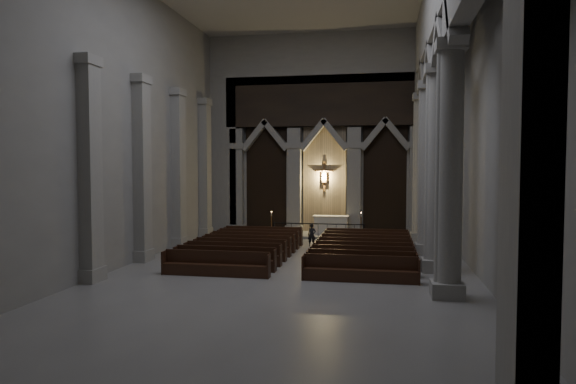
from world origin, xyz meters
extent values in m
plane|color=gray|center=(0.00, 0.00, 0.00)|extent=(24.00, 24.00, 0.00)
cube|color=gray|center=(0.00, 12.00, 6.00)|extent=(14.00, 0.10, 12.00)
cube|color=gray|center=(0.00, -12.00, 6.00)|extent=(14.00, 0.10, 12.00)
cube|color=gray|center=(-7.00, 0.00, 6.00)|extent=(0.10, 24.00, 12.00)
cube|color=gray|center=(7.00, 0.00, 6.00)|extent=(0.10, 24.00, 12.00)
cube|color=#98968E|center=(-5.40, 11.50, 3.20)|extent=(0.80, 0.50, 6.40)
cube|color=#98968E|center=(-5.40, 11.50, 0.25)|extent=(1.05, 0.70, 0.50)
cube|color=#98968E|center=(-5.40, 11.50, 5.35)|extent=(1.00, 0.65, 0.35)
cube|color=#98968E|center=(-1.80, 11.50, 3.20)|extent=(0.80, 0.50, 6.40)
cube|color=#98968E|center=(-1.80, 11.50, 0.25)|extent=(1.05, 0.70, 0.50)
cube|color=#98968E|center=(-1.80, 11.50, 5.35)|extent=(1.00, 0.65, 0.35)
cube|color=#98968E|center=(1.80, 11.50, 3.20)|extent=(0.80, 0.50, 6.40)
cube|color=#98968E|center=(1.80, 11.50, 0.25)|extent=(1.05, 0.70, 0.50)
cube|color=#98968E|center=(1.80, 11.50, 5.35)|extent=(1.00, 0.65, 0.35)
cube|color=#98968E|center=(5.40, 11.50, 3.20)|extent=(0.80, 0.50, 6.40)
cube|color=#98968E|center=(5.40, 11.50, 0.25)|extent=(1.05, 0.70, 0.50)
cube|color=#98968E|center=(5.40, 11.50, 5.35)|extent=(1.00, 0.65, 0.35)
cube|color=black|center=(-3.60, 11.85, 3.50)|extent=(2.60, 0.15, 7.00)
cube|color=tan|center=(0.00, 11.85, 3.50)|extent=(2.60, 0.15, 7.00)
cube|color=black|center=(3.60, 11.85, 3.50)|extent=(2.60, 0.15, 7.00)
cube|color=black|center=(0.00, 11.50, 8.00)|extent=(12.00, 0.50, 3.00)
cube|color=#98968E|center=(-6.20, 11.50, 4.50)|extent=(1.60, 0.50, 9.00)
cube|color=#98968E|center=(6.20, 11.50, 4.50)|extent=(1.60, 0.50, 9.00)
cube|color=#98968E|center=(0.00, 11.50, 10.50)|extent=(14.00, 0.50, 3.00)
plane|color=#E4A866|center=(0.00, 11.82, 3.50)|extent=(1.50, 0.00, 1.50)
cube|color=brown|center=(0.00, 11.73, 3.50)|extent=(0.13, 0.08, 1.80)
cube|color=brown|center=(0.00, 11.73, 3.85)|extent=(1.10, 0.08, 0.13)
cube|color=tan|center=(0.00, 11.67, 3.45)|extent=(0.26, 0.10, 0.60)
sphere|color=tan|center=(0.00, 11.67, 3.85)|extent=(0.17, 0.17, 0.17)
cylinder|color=tan|center=(-0.26, 11.67, 3.82)|extent=(0.45, 0.08, 0.08)
cylinder|color=tan|center=(0.26, 11.67, 3.82)|extent=(0.45, 0.08, 0.08)
cube|color=#98968E|center=(5.50, 9.50, 0.25)|extent=(1.00, 1.00, 0.50)
cylinder|color=#98968E|center=(5.50, 9.50, 4.00)|extent=(0.70, 0.70, 7.50)
cube|color=#98968E|center=(5.50, 9.50, 7.85)|extent=(0.95, 0.95, 0.35)
cube|color=#98968E|center=(5.50, 5.50, 0.25)|extent=(1.00, 1.00, 0.50)
cylinder|color=#98968E|center=(5.50, 5.50, 4.00)|extent=(0.70, 0.70, 7.50)
cube|color=#98968E|center=(5.50, 5.50, 7.85)|extent=(0.95, 0.95, 0.35)
cube|color=#98968E|center=(5.50, 1.50, 0.25)|extent=(1.00, 1.00, 0.50)
cylinder|color=#98968E|center=(5.50, 1.50, 4.00)|extent=(0.70, 0.70, 7.50)
cube|color=#98968E|center=(5.50, 1.50, 7.85)|extent=(0.95, 0.95, 0.35)
cube|color=#98968E|center=(5.50, -2.50, 0.25)|extent=(1.00, 1.00, 0.50)
cylinder|color=#98968E|center=(5.50, -2.50, 4.00)|extent=(0.70, 0.70, 7.50)
cube|color=#98968E|center=(5.50, -2.50, 7.85)|extent=(0.95, 0.95, 0.35)
cube|color=#98968E|center=(5.50, 11.40, 4.60)|extent=(0.55, 1.20, 9.20)
cube|color=#98968E|center=(5.50, -11.40, 4.60)|extent=(0.55, 1.20, 9.20)
cube|color=#98968E|center=(-6.75, 9.50, 0.25)|extent=(0.60, 1.00, 0.50)
cube|color=#98968E|center=(-6.75, 9.50, 4.00)|extent=(0.50, 0.80, 7.50)
cube|color=#98968E|center=(-6.75, 9.50, 7.85)|extent=(0.60, 1.00, 0.35)
cube|color=#98968E|center=(-6.75, 5.50, 0.25)|extent=(0.60, 1.00, 0.50)
cube|color=#98968E|center=(-6.75, 5.50, 4.00)|extent=(0.50, 0.80, 7.50)
cube|color=#98968E|center=(-6.75, 5.50, 7.85)|extent=(0.60, 1.00, 0.35)
cube|color=#98968E|center=(-6.75, 1.50, 0.25)|extent=(0.60, 1.00, 0.50)
cube|color=#98968E|center=(-6.75, 1.50, 4.00)|extent=(0.50, 0.80, 7.50)
cube|color=#98968E|center=(-6.75, 1.50, 7.85)|extent=(0.60, 1.00, 0.35)
cube|color=#98968E|center=(-6.75, -2.50, 0.25)|extent=(0.60, 1.00, 0.50)
cube|color=#98968E|center=(-6.75, -2.50, 4.00)|extent=(0.50, 0.80, 7.50)
cube|color=#98968E|center=(-6.75, -2.50, 7.85)|extent=(0.60, 1.00, 0.35)
cube|color=#98968E|center=(0.00, 10.60, 0.07)|extent=(8.50, 2.60, 0.15)
cube|color=beige|center=(0.51, 10.77, 0.66)|extent=(1.93, 0.75, 1.02)
cube|color=white|center=(0.51, 10.77, 1.19)|extent=(2.09, 0.84, 0.04)
cube|color=black|center=(0.00, 8.80, 0.95)|extent=(4.98, 0.05, 0.05)
cube|color=black|center=(-2.49, 8.80, 0.50)|extent=(0.09, 0.09, 1.00)
cube|color=black|center=(2.49, 8.80, 0.50)|extent=(0.09, 0.09, 1.00)
cylinder|color=black|center=(-1.99, 8.80, 0.47)|extent=(0.02, 0.02, 0.92)
cylinder|color=black|center=(-1.50, 8.80, 0.47)|extent=(0.02, 0.02, 0.92)
cylinder|color=black|center=(-1.00, 8.80, 0.47)|extent=(0.02, 0.02, 0.92)
cylinder|color=black|center=(-0.50, 8.80, 0.47)|extent=(0.02, 0.02, 0.92)
cylinder|color=black|center=(0.00, 8.80, 0.47)|extent=(0.02, 0.02, 0.92)
cylinder|color=black|center=(0.50, 8.80, 0.47)|extent=(0.02, 0.02, 0.92)
cylinder|color=black|center=(1.00, 8.80, 0.47)|extent=(0.02, 0.02, 0.92)
cylinder|color=black|center=(1.50, 8.80, 0.47)|extent=(0.02, 0.02, 0.92)
cylinder|color=black|center=(1.99, 8.80, 0.47)|extent=(0.02, 0.02, 0.92)
cylinder|color=#A97134|center=(-2.76, 9.39, 0.03)|extent=(0.26, 0.26, 0.05)
cylinder|color=#A97134|center=(-2.76, 9.39, 0.65)|extent=(0.04, 0.04, 1.25)
cylinder|color=#A97134|center=(-2.76, 9.39, 1.28)|extent=(0.13, 0.13, 0.02)
cylinder|color=beige|center=(-2.76, 9.39, 1.39)|extent=(0.05, 0.05, 0.22)
sphere|color=#E1904F|center=(-2.76, 9.39, 1.52)|extent=(0.05, 0.05, 0.05)
cylinder|color=#A97134|center=(2.33, 9.28, 0.03)|extent=(0.27, 0.27, 0.06)
cylinder|color=#A97134|center=(2.33, 9.28, 0.66)|extent=(0.04, 0.04, 1.27)
cylinder|color=#A97134|center=(2.33, 9.28, 1.30)|extent=(0.13, 0.13, 0.02)
cylinder|color=beige|center=(2.33, 9.28, 1.42)|extent=(0.05, 0.05, 0.22)
sphere|color=#E1904F|center=(2.33, 9.28, 1.55)|extent=(0.05, 0.05, 0.05)
cube|color=black|center=(-2.70, 7.00, 0.22)|extent=(4.12, 0.39, 0.44)
cube|color=black|center=(-2.70, 7.19, 0.69)|extent=(4.12, 0.07, 0.49)
cube|color=black|center=(-4.76, 7.00, 0.44)|extent=(0.06, 0.44, 0.88)
cube|color=black|center=(-0.64, 7.00, 0.44)|extent=(0.06, 0.44, 0.88)
cube|color=black|center=(2.70, 7.00, 0.22)|extent=(4.12, 0.39, 0.44)
cube|color=black|center=(2.70, 7.19, 0.69)|extent=(4.12, 0.07, 0.49)
cube|color=black|center=(0.64, 7.00, 0.44)|extent=(0.06, 0.44, 0.88)
cube|color=black|center=(4.76, 7.00, 0.44)|extent=(0.06, 0.44, 0.88)
cube|color=black|center=(-2.70, 5.88, 0.22)|extent=(4.12, 0.39, 0.44)
cube|color=black|center=(-2.70, 6.07, 0.69)|extent=(4.12, 0.07, 0.49)
cube|color=black|center=(-4.76, 5.88, 0.44)|extent=(0.06, 0.44, 0.88)
cube|color=black|center=(-0.64, 5.88, 0.44)|extent=(0.06, 0.44, 0.88)
cube|color=black|center=(2.70, 5.88, 0.22)|extent=(4.12, 0.39, 0.44)
cube|color=black|center=(2.70, 6.07, 0.69)|extent=(4.12, 0.07, 0.49)
cube|color=black|center=(0.64, 5.88, 0.44)|extent=(0.06, 0.44, 0.88)
cube|color=black|center=(4.76, 5.88, 0.44)|extent=(0.06, 0.44, 0.88)
cube|color=black|center=(-2.70, 4.77, 0.22)|extent=(4.12, 0.39, 0.44)
cube|color=black|center=(-2.70, 4.95, 0.69)|extent=(4.12, 0.07, 0.49)
cube|color=black|center=(-4.76, 4.77, 0.44)|extent=(0.06, 0.44, 0.88)
cube|color=black|center=(-0.64, 4.77, 0.44)|extent=(0.06, 0.44, 0.88)
cube|color=black|center=(2.70, 4.77, 0.22)|extent=(4.12, 0.39, 0.44)
cube|color=black|center=(2.70, 4.95, 0.69)|extent=(4.12, 0.07, 0.49)
cube|color=black|center=(0.64, 4.77, 0.44)|extent=(0.06, 0.44, 0.88)
cube|color=black|center=(4.76, 4.77, 0.44)|extent=(0.06, 0.44, 0.88)
cube|color=black|center=(-2.70, 3.65, 0.22)|extent=(4.12, 0.39, 0.44)
cube|color=black|center=(-2.70, 3.84, 0.69)|extent=(4.12, 0.07, 0.49)
cube|color=black|center=(-4.76, 3.65, 0.44)|extent=(0.06, 0.44, 0.88)
cube|color=black|center=(-0.64, 3.65, 0.44)|extent=(0.06, 0.44, 0.88)
cube|color=black|center=(2.70, 3.65, 0.22)|extent=(4.12, 0.39, 0.44)
cube|color=black|center=(2.70, 3.84, 0.69)|extent=(4.12, 0.07, 0.49)
cube|color=black|center=(0.64, 3.65, 0.44)|extent=(0.06, 0.44, 0.88)
cube|color=black|center=(4.76, 3.65, 0.44)|extent=(0.06, 0.44, 0.88)
cube|color=black|center=(-2.70, 2.53, 0.22)|extent=(4.12, 0.39, 0.44)
cube|color=black|center=(-2.70, 2.72, 0.69)|extent=(4.12, 0.07, 0.49)
cube|color=black|center=(-4.76, 2.53, 0.44)|extent=(0.06, 0.44, 0.88)
cube|color=black|center=(-0.64, 2.53, 0.44)|extent=(0.06, 0.44, 0.88)
cube|color=black|center=(2.70, 2.53, 0.22)|extent=(4.12, 0.39, 0.44)
cube|color=black|center=(2.70, 2.72, 0.69)|extent=(4.12, 0.07, 0.49)
cube|color=black|center=(0.64, 2.53, 0.44)|extent=(0.06, 0.44, 0.88)
cube|color=black|center=(4.76, 2.53, 0.44)|extent=(0.06, 0.44, 0.88)
cube|color=black|center=(-2.70, 1.42, 0.22)|extent=(4.12, 0.39, 0.44)
cube|color=black|center=(-2.70, 1.60, 0.69)|extent=(4.12, 0.07, 0.49)
cube|color=black|center=(-4.76, 1.42, 0.44)|extent=(0.06, 0.44, 0.88)
cube|color=black|center=(-0.64, 1.42, 0.44)|extent=(0.06, 0.44, 0.88)
cube|color=black|center=(2.70, 1.42, 0.22)|extent=(4.12, 0.39, 0.44)
cube|color=black|center=(2.70, 1.60, 0.69)|extent=(4.12, 0.07, 0.49)
cube|color=black|center=(0.64, 1.42, 0.44)|extent=(0.06, 0.44, 0.88)
cube|color=black|center=(4.76, 1.42, 0.44)|extent=(0.06, 0.44, 0.88)
cube|color=black|center=(-2.70, 0.30, 0.22)|extent=(4.12, 0.39, 0.44)
cube|color=black|center=(-2.70, 0.49, 0.69)|extent=(4.12, 0.07, 0.49)
cube|color=black|center=(-4.76, 0.30, 0.44)|extent=(0.06, 0.44, 0.88)
cube|color=black|center=(-0.64, 0.30, 0.44)|extent=(0.06, 0.44, 0.88)
cube|color=black|center=(2.70, 0.30, 0.22)|extent=(4.12, 0.39, 0.44)
cube|color=black|center=(2.70, 0.49, 0.69)|extent=(4.12, 0.07, 0.49)
cube|color=black|center=(0.64, 0.30, 0.44)|extent=(0.06, 0.44, 0.88)
cube|color=black|center=(4.76, 0.30, 0.44)|extent=(0.06, 0.44, 0.88)
cube|color=black|center=(-2.70, -0.81, 0.22)|extent=(4.12, 0.39, 0.44)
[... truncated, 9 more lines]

